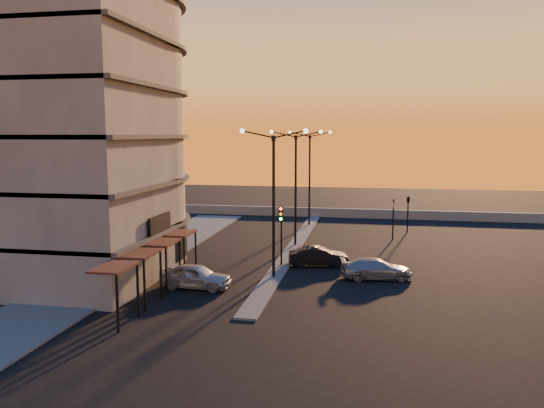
% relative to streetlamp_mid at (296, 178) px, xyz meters
% --- Properties ---
extents(ground, '(120.00, 120.00, 0.00)m').
position_rel_streetlamp_mid_xyz_m(ground, '(0.00, -10.00, -5.59)').
color(ground, black).
rests_on(ground, ground).
extents(sidewalk_west, '(5.00, 40.00, 0.12)m').
position_rel_streetlamp_mid_xyz_m(sidewalk_west, '(-10.50, -6.00, -5.53)').
color(sidewalk_west, '#4C4D4A').
rests_on(sidewalk_west, ground).
extents(median, '(1.20, 36.00, 0.12)m').
position_rel_streetlamp_mid_xyz_m(median, '(0.00, 0.00, -5.53)').
color(median, '#4C4D4A').
rests_on(median, ground).
extents(parapet, '(44.00, 0.50, 1.00)m').
position_rel_streetlamp_mid_xyz_m(parapet, '(2.00, 16.00, -5.09)').
color(parapet, slate).
rests_on(parapet, ground).
extents(building, '(14.35, 17.08, 25.00)m').
position_rel_streetlamp_mid_xyz_m(building, '(-14.00, -9.97, 6.32)').
color(building, '#655F59').
rests_on(building, ground).
extents(streetlamp_near, '(4.32, 0.32, 9.51)m').
position_rel_streetlamp_mid_xyz_m(streetlamp_near, '(0.00, -10.00, 0.00)').
color(streetlamp_near, black).
rests_on(streetlamp_near, ground).
extents(streetlamp_mid, '(4.32, 0.32, 9.51)m').
position_rel_streetlamp_mid_xyz_m(streetlamp_mid, '(0.00, 0.00, 0.00)').
color(streetlamp_mid, black).
rests_on(streetlamp_mid, ground).
extents(streetlamp_far, '(4.32, 0.32, 9.51)m').
position_rel_streetlamp_mid_xyz_m(streetlamp_far, '(0.00, 10.00, 0.00)').
color(streetlamp_far, black).
rests_on(streetlamp_far, ground).
extents(traffic_light_main, '(0.28, 0.44, 4.25)m').
position_rel_streetlamp_mid_xyz_m(traffic_light_main, '(0.00, -7.13, -2.70)').
color(traffic_light_main, black).
rests_on(traffic_light_main, ground).
extents(signal_east_a, '(0.13, 0.16, 3.60)m').
position_rel_streetlamp_mid_xyz_m(signal_east_a, '(8.00, 4.00, -3.66)').
color(signal_east_a, black).
rests_on(signal_east_a, ground).
extents(signal_east_b, '(0.42, 1.99, 3.60)m').
position_rel_streetlamp_mid_xyz_m(signal_east_b, '(9.50, 8.00, -2.49)').
color(signal_east_b, black).
rests_on(signal_east_b, ground).
extents(car_hatchback, '(4.41, 2.02, 1.47)m').
position_rel_streetlamp_mid_xyz_m(car_hatchback, '(-4.20, -13.06, -4.86)').
color(car_hatchback, '#AEB0B6').
rests_on(car_hatchback, ground).
extents(car_sedan, '(4.34, 2.16, 1.37)m').
position_rel_streetlamp_mid_xyz_m(car_sedan, '(2.51, -6.32, -4.91)').
color(car_sedan, black).
rests_on(car_sedan, ground).
extents(car_wagon, '(4.75, 2.58, 1.31)m').
position_rel_streetlamp_mid_xyz_m(car_wagon, '(6.47, -9.00, -4.94)').
color(car_wagon, gray).
rests_on(car_wagon, ground).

